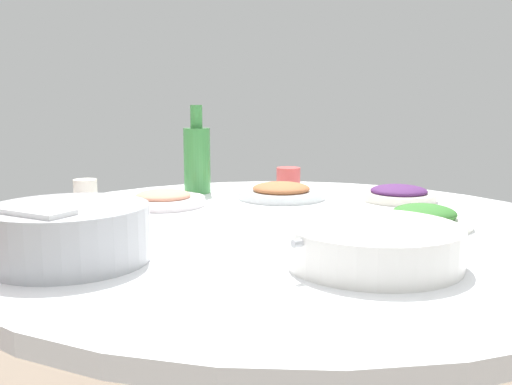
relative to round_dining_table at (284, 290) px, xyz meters
name	(u,v)px	position (x,y,z in m)	size (l,w,h in m)	color
round_dining_table	(284,290)	(0.00, 0.00, 0.00)	(1.33, 1.33, 0.73)	#99999E
rice_bowl	(67,232)	(0.00, -0.47, 0.20)	(0.27, 0.27, 0.10)	#B2B5BA
soup_bowl	(373,246)	(0.31, -0.07, 0.18)	(0.29, 0.32, 0.07)	white
dish_shrimp	(163,199)	(-0.37, -0.10, 0.16)	(0.21, 0.21, 0.04)	white
dish_eggplant	(399,194)	(-0.06, 0.44, 0.16)	(0.20, 0.20, 0.04)	silver
dish_tofu_braise	(281,192)	(-0.27, 0.21, 0.16)	(0.24, 0.24, 0.04)	silver
dish_greens	(424,218)	(0.18, 0.23, 0.17)	(0.20, 0.20, 0.05)	white
green_bottle	(197,158)	(-0.49, 0.07, 0.25)	(0.08, 0.08, 0.25)	#3D8C43
tea_cup_near	(85,190)	(-0.54, -0.24, 0.18)	(0.06, 0.06, 0.06)	silver
tea_cup_far	(288,177)	(-0.43, 0.37, 0.18)	(0.07, 0.07, 0.06)	#CD4A48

